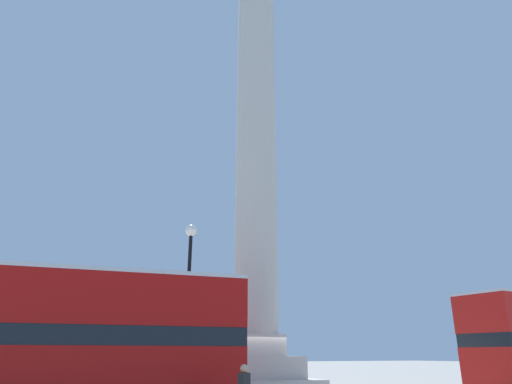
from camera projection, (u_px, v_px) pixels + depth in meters
monument_column at (256, 159)px, 22.40m from camera, size 4.40×4.40×25.72m
bus_b at (71, 336)px, 13.32m from camera, size 10.26×3.35×4.21m
street_lamp at (188, 293)px, 17.20m from camera, size 0.47×0.47×6.68m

